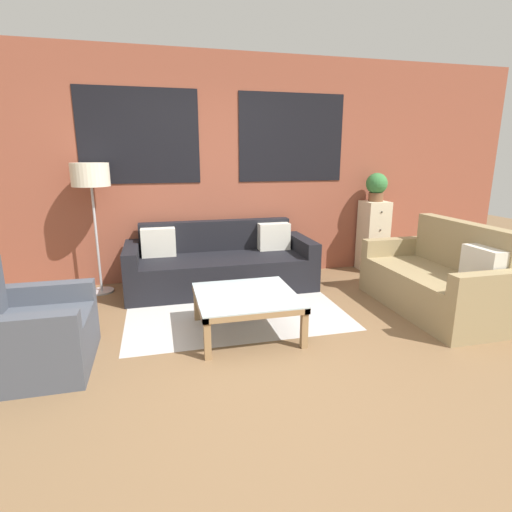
{
  "coord_description": "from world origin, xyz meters",
  "views": [
    {
      "loc": [
        -0.81,
        -2.71,
        1.59
      ],
      "look_at": [
        0.19,
        1.25,
        0.55
      ],
      "focal_mm": 28.0,
      "sensor_mm": 36.0,
      "label": 1
    }
  ],
  "objects_px": {
    "floor_lamp": "(91,180)",
    "drawer_cabinet": "(373,236)",
    "couch_dark": "(221,265)",
    "potted_plant": "(377,186)",
    "armchair_corner": "(29,334)",
    "coffee_table": "(246,300)",
    "settee_vintage": "(438,282)"
  },
  "relations": [
    {
      "from": "floor_lamp",
      "to": "drawer_cabinet",
      "type": "bearing_deg",
      "value": 1.18
    },
    {
      "from": "couch_dark",
      "to": "potted_plant",
      "type": "distance_m",
      "value": 2.38
    },
    {
      "from": "couch_dark",
      "to": "armchair_corner",
      "type": "distance_m",
      "value": 2.32
    },
    {
      "from": "coffee_table",
      "to": "potted_plant",
      "type": "relative_size",
      "value": 2.33
    },
    {
      "from": "armchair_corner",
      "to": "drawer_cabinet",
      "type": "bearing_deg",
      "value": 24.81
    },
    {
      "from": "couch_dark",
      "to": "armchair_corner",
      "type": "relative_size",
      "value": 2.59
    },
    {
      "from": "drawer_cabinet",
      "to": "armchair_corner",
      "type": "bearing_deg",
      "value": -155.19
    },
    {
      "from": "settee_vintage",
      "to": "potted_plant",
      "type": "xyz_separation_m",
      "value": [
        0.11,
        1.53,
        0.87
      ]
    },
    {
      "from": "coffee_table",
      "to": "potted_plant",
      "type": "bearing_deg",
      "value": 36.18
    },
    {
      "from": "coffee_table",
      "to": "couch_dark",
      "type": "bearing_deg",
      "value": 90.66
    },
    {
      "from": "armchair_corner",
      "to": "potted_plant",
      "type": "height_order",
      "value": "potted_plant"
    },
    {
      "from": "armchair_corner",
      "to": "coffee_table",
      "type": "height_order",
      "value": "armchair_corner"
    },
    {
      "from": "couch_dark",
      "to": "settee_vintage",
      "type": "height_order",
      "value": "settee_vintage"
    },
    {
      "from": "couch_dark",
      "to": "drawer_cabinet",
      "type": "distance_m",
      "value": 2.21
    },
    {
      "from": "armchair_corner",
      "to": "floor_lamp",
      "type": "xyz_separation_m",
      "value": [
        0.3,
        1.73,
        1.04
      ]
    },
    {
      "from": "potted_plant",
      "to": "floor_lamp",
      "type": "bearing_deg",
      "value": -178.82
    },
    {
      "from": "armchair_corner",
      "to": "coffee_table",
      "type": "bearing_deg",
      "value": 7.07
    },
    {
      "from": "coffee_table",
      "to": "floor_lamp",
      "type": "height_order",
      "value": "floor_lamp"
    },
    {
      "from": "settee_vintage",
      "to": "potted_plant",
      "type": "distance_m",
      "value": 1.76
    },
    {
      "from": "couch_dark",
      "to": "drawer_cabinet",
      "type": "bearing_deg",
      "value": 6.09
    },
    {
      "from": "coffee_table",
      "to": "floor_lamp",
      "type": "relative_size",
      "value": 0.59
    },
    {
      "from": "drawer_cabinet",
      "to": "potted_plant",
      "type": "height_order",
      "value": "potted_plant"
    },
    {
      "from": "coffee_table",
      "to": "drawer_cabinet",
      "type": "distance_m",
      "value": 2.7
    },
    {
      "from": "armchair_corner",
      "to": "coffee_table",
      "type": "distance_m",
      "value": 1.74
    },
    {
      "from": "armchair_corner",
      "to": "floor_lamp",
      "type": "relative_size",
      "value": 0.57
    },
    {
      "from": "couch_dark",
      "to": "potted_plant",
      "type": "height_order",
      "value": "potted_plant"
    },
    {
      "from": "drawer_cabinet",
      "to": "settee_vintage",
      "type": "bearing_deg",
      "value": -94.16
    },
    {
      "from": "floor_lamp",
      "to": "potted_plant",
      "type": "xyz_separation_m",
      "value": [
        3.6,
        0.07,
        -0.13
      ]
    },
    {
      "from": "armchair_corner",
      "to": "potted_plant",
      "type": "distance_m",
      "value": 4.39
    },
    {
      "from": "couch_dark",
      "to": "potted_plant",
      "type": "relative_size",
      "value": 5.83
    },
    {
      "from": "armchair_corner",
      "to": "potted_plant",
      "type": "relative_size",
      "value": 2.25
    },
    {
      "from": "couch_dark",
      "to": "settee_vintage",
      "type": "distance_m",
      "value": 2.45
    }
  ]
}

